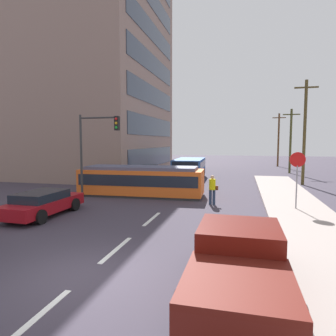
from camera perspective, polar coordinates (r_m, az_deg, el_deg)
The scene contains 20 objects.
ground_plane at distance 17.65m, azimuth 0.75°, elevation -6.50°, with size 120.00×120.00×0.00m, color #3B3441.
sidewalk_curb_right at distance 13.59m, azimuth 25.99°, elevation -10.27°, with size 3.20×36.00×0.14m, color #9F908A.
lane_stripe_0 at distance 7.18m, azimuth -24.23°, elevation -24.99°, with size 0.16×2.40×0.01m, color silver.
lane_stripe_1 at distance 10.30m, azimuth -9.86°, elevation -15.11°, with size 0.16×2.40×0.01m, color silver.
lane_stripe_2 at distance 13.89m, azimuth -3.09°, elevation -9.70°, with size 0.16×2.40×0.01m, color silver.
lane_stripe_3 at distance 24.95m, azimuth 4.73°, elevation -3.08°, with size 0.16×2.40×0.01m, color silver.
lane_stripe_4 at distance 30.84m, azimuth 6.53°, elevation -1.53°, with size 0.16×2.40×0.01m, color silver.
corner_building at distance 36.11m, azimuth -17.10°, elevation 17.12°, with size 17.78×17.41×22.40m.
streetcar_tram at distance 19.62m, azimuth -5.08°, elevation -2.39°, with size 8.11×2.87×1.93m.
city_bus at distance 28.19m, azimuth 4.13°, elevation 0.11°, with size 2.74×6.07×1.92m.
pedestrian_crossing at distance 16.92m, azimuth 8.51°, elevation -3.82°, with size 0.51×0.36×1.67m.
pickup_truck_parked at distance 7.24m, azimuth 13.41°, elevation -17.40°, with size 2.28×5.00×1.55m.
parked_sedan_mid at distance 15.49m, azimuth -22.87°, elevation -6.20°, with size 2.01×4.41×1.19m.
parked_sedan_far at distance 24.21m, azimuth -7.59°, elevation -1.88°, with size 2.10×4.45×1.19m.
parked_sedan_furthest at distance 30.03m, azimuth -4.10°, elevation -0.49°, with size 2.15×4.59×1.19m.
stop_sign at distance 16.40m, azimuth 23.54°, elevation -0.07°, with size 0.76×0.07×2.88m.
traffic_light_mast at distance 18.59m, azimuth -13.70°, elevation 5.13°, with size 2.62×0.33×5.18m.
utility_pole_mid at distance 26.66m, azimuth 24.72°, elevation 6.50°, with size 1.80×0.24×8.46m.
utility_pole_far at distance 35.97m, azimuth 22.44°, elevation 5.03°, with size 1.80×0.24×7.13m.
utility_pole_distant at distance 45.01m, azimuth 20.42°, elevation 5.26°, with size 1.80×0.24×7.48m.
Camera 1 is at (3.96, -6.83, 3.56)m, focal length 31.79 mm.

